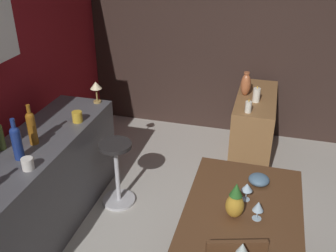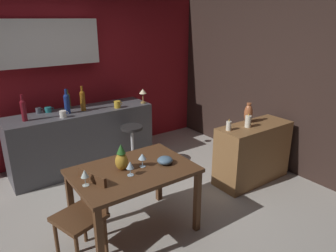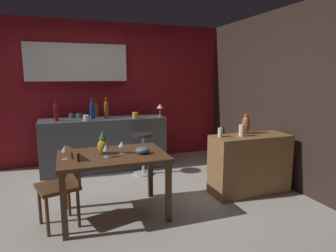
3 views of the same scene
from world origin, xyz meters
name	(u,v)px [view 1 (image 1 of 3)]	position (x,y,z in m)	size (l,w,h in m)	color
wall_side_right	(222,36)	(2.55, 0.30, 1.30)	(0.10, 4.40, 2.60)	#33231E
dining_table	(242,219)	(-0.06, -0.27, 0.65)	(1.20, 0.83, 0.74)	#56351E
kitchen_counter	(38,190)	(0.07, 1.53, 0.45)	(2.10, 0.60, 0.90)	#4C4C51
sideboard_cabinet	(253,128)	(1.84, -0.23, 0.41)	(1.10, 0.44, 0.82)	olive
bar_stool	(117,172)	(0.63, 1.01, 0.37)	(0.34, 0.34, 0.69)	#262323
wine_glass_left	(258,207)	(-0.15, -0.37, 0.85)	(0.08, 0.08, 0.15)	silver
wine_glass_right	(247,188)	(0.05, -0.27, 0.85)	(0.08, 0.08, 0.14)	silver
wine_glass_center	(242,249)	(-0.57, -0.30, 0.86)	(0.07, 0.07, 0.16)	silver
pineapple_centerpiece	(235,202)	(-0.16, -0.21, 0.86)	(0.13, 0.13, 0.28)	gold
fruit_bowl	(259,180)	(0.27, -0.35, 0.78)	(0.16, 0.16, 0.08)	slate
wine_bottle_amber	(32,126)	(0.12, 1.52, 1.06)	(0.07, 0.07, 0.36)	#8C5114
wine_bottle_cobalt	(17,141)	(-0.12, 1.50, 1.06)	(0.08, 0.08, 0.35)	navy
cup_white	(28,164)	(-0.23, 1.35, 0.95)	(0.13, 0.09, 0.09)	white
cup_mustard	(77,117)	(0.59, 1.35, 0.95)	(0.13, 0.09, 0.10)	gold
counter_lamp	(96,87)	(1.04, 1.36, 1.07)	(0.12, 0.12, 0.23)	#A58447
pillar_candle_tall	(248,107)	(1.39, -0.16, 0.88)	(0.07, 0.07, 0.15)	white
pillar_candle_short	(256,95)	(1.69, -0.22, 0.90)	(0.08, 0.08, 0.18)	white
vase_copper	(246,84)	(1.84, -0.09, 0.95)	(0.11, 0.11, 0.28)	#B26038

